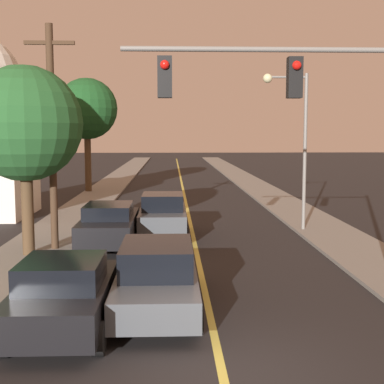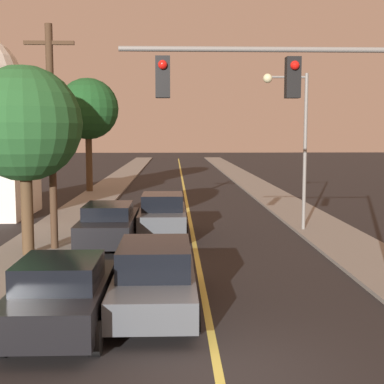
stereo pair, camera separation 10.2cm
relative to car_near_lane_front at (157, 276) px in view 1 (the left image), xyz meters
The scene contains 13 objects.
ground_plane 3.57m from the car_near_lane_front, 70.81° to the right, with size 200.00×200.00×0.00m, color black.
road_surface 32.74m from the car_near_lane_front, 87.99° to the left, with size 8.19×80.00×0.01m.
sidewalk_left 32.98m from the car_near_lane_front, 97.31° to the left, with size 2.50×80.00×0.12m.
sidewalk_right 33.35m from the car_near_lane_front, 78.78° to the left, with size 2.50×80.00×0.12m.
car_near_lane_front is the anchor object (origin of this frame).
car_near_lane_second 8.34m from the car_near_lane_front, 90.00° to the left, with size 1.84×4.18×1.68m.
car_outer_lane_front 2.20m from the car_near_lane_front, 144.79° to the right, with size 1.87×3.85×1.50m.
car_outer_lane_second 6.79m from the car_near_lane_front, 105.39° to the left, with size 1.88×4.51×1.54m.
traffic_signal_mast 5.04m from the car_near_lane_front, ahead, with size 6.50×0.42×5.89m.
streetlamp_right 11.12m from the car_near_lane_front, 61.01° to the left, with size 1.77×0.36×6.12m.
utility_pole_left 7.66m from the car_near_lane_front, 120.55° to the left, with size 1.60×0.24×7.28m.
tree_left_near 7.47m from the car_near_lane_front, 129.08° to the left, with size 3.57×3.57×5.89m.
tree_left_far 24.74m from the car_near_lane_front, 102.23° to the left, with size 3.97×3.97×7.37m.
Camera 1 is at (-0.82, -8.30, 3.93)m, focal length 50.00 mm.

